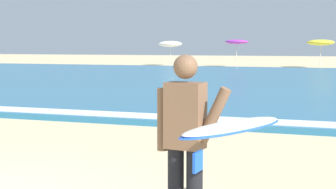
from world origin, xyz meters
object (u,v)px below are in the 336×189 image
surfer_with_board (211,134)px  beach_umbrella_0 (170,44)px  beach_umbrella_1 (237,42)px  beach_umbrella_2 (321,42)px

surfer_with_board → beach_umbrella_0: (-12.60, 37.13, 0.89)m
beach_umbrella_0 → beach_umbrella_1: size_ratio=0.96×
beach_umbrella_2 → surfer_with_board: bearing=-90.2°
beach_umbrella_0 → beach_umbrella_2: (12.70, -0.23, 0.10)m
beach_umbrella_2 → beach_umbrella_0: bearing=179.0°
beach_umbrella_1 → beach_umbrella_2: size_ratio=1.01×
beach_umbrella_1 → beach_umbrella_2: beach_umbrella_1 is taller
beach_umbrella_0 → beach_umbrella_2: bearing=-1.0°
surfer_with_board → beach_umbrella_2: (0.10, 36.91, 0.99)m
beach_umbrella_2 → beach_umbrella_1: bearing=-175.4°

